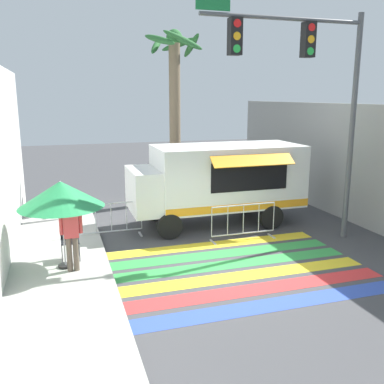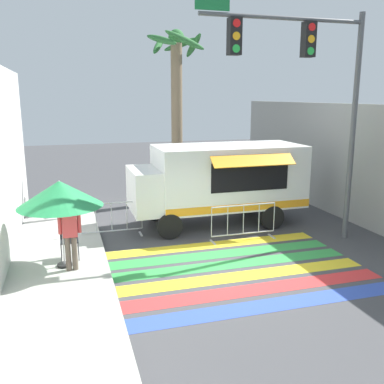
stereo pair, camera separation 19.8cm
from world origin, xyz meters
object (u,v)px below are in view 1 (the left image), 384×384
food_truck (215,179)px  folding_chair (70,237)px  patio_umbrella (61,194)px  barricade_front (243,222)px  barricade_side (111,220)px  traffic_signal_pole (309,77)px  vendor_person (71,230)px  palm_tree (175,96)px

food_truck → folding_chair: 5.27m
patio_umbrella → food_truck: bearing=28.7°
barricade_front → barricade_side: 3.99m
traffic_signal_pole → vendor_person: traffic_signal_pole is taller
food_truck → vendor_person: bearing=-147.8°
patio_umbrella → folding_chair: bearing=75.9°
folding_chair → barricade_side: bearing=45.8°
traffic_signal_pole → barricade_front: 4.52m
folding_chair → barricade_front: 5.02m
traffic_signal_pole → barricade_front: bearing=155.8°
food_truck → vendor_person: food_truck is taller
barricade_side → palm_tree: (3.07, 3.84, 3.68)m
food_truck → folding_chair: size_ratio=6.04×
vendor_person → palm_tree: bearing=48.0°
folding_chair → palm_tree: 7.91m
food_truck → traffic_signal_pole: size_ratio=0.87×
patio_umbrella → vendor_person: 0.87m
food_truck → barricade_front: size_ratio=2.78×
traffic_signal_pole → patio_umbrella: 7.23m
food_truck → barricade_side: (-3.48, -0.36, -1.02)m
traffic_signal_pole → patio_umbrella: (-6.66, -0.24, -2.78)m
patio_umbrella → folding_chair: patio_umbrella is taller
traffic_signal_pole → barricade_side: size_ratio=3.48×
vendor_person → barricade_front: 5.15m
patio_umbrella → barricade_front: 5.42m
vendor_person → barricade_side: (1.23, 2.61, -0.62)m
vendor_person → barricade_front: vendor_person is taller
food_truck → patio_umbrella: size_ratio=2.65×
food_truck → folding_chair: (-4.75, -2.12, -0.86)m
patio_umbrella → barricade_front: bearing=10.2°
traffic_signal_pole → barricade_front: (-1.52, 0.68, -4.20)m
barricade_front → barricade_side: size_ratio=1.08×
barricade_front → barricade_side: (-3.74, 1.39, -0.00)m
patio_umbrella → barricade_side: patio_umbrella is taller
food_truck → barricade_side: food_truck is taller
barricade_front → palm_tree: bearing=97.2°
patio_umbrella → barricade_side: size_ratio=1.14×
traffic_signal_pole → vendor_person: bearing=-175.3°
food_truck → palm_tree: (-0.41, 3.48, 2.66)m
barricade_side → food_truck: bearing=5.9°
food_truck → barricade_side: bearing=-174.1°
palm_tree → traffic_signal_pole: bearing=-69.8°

